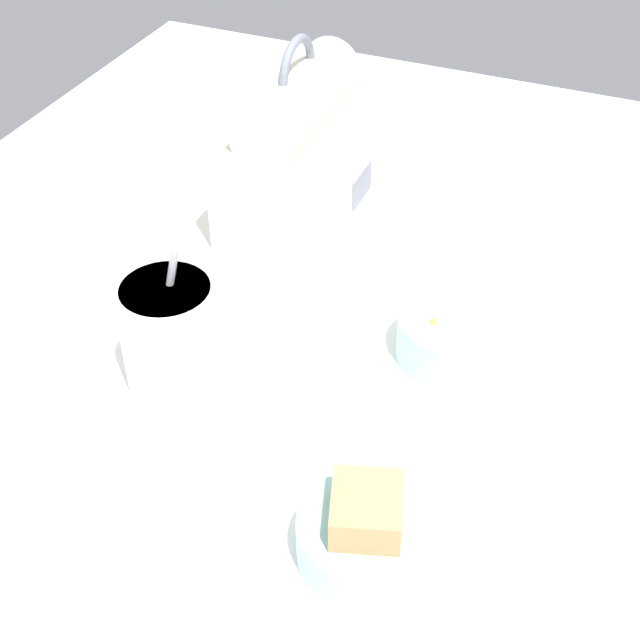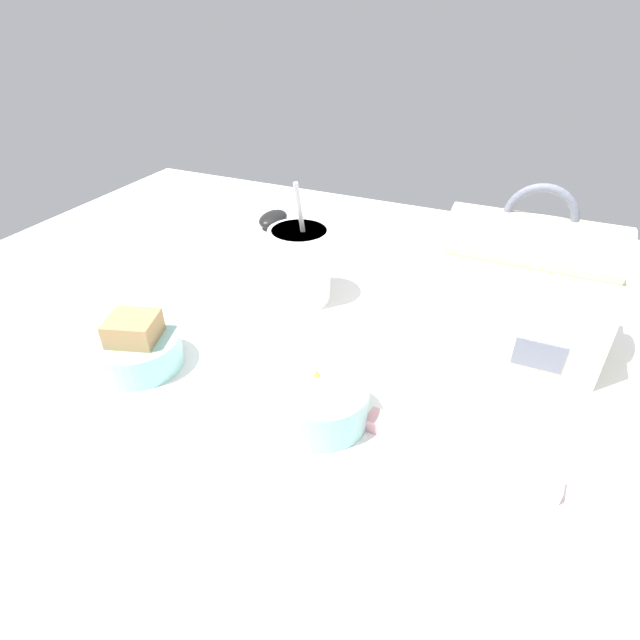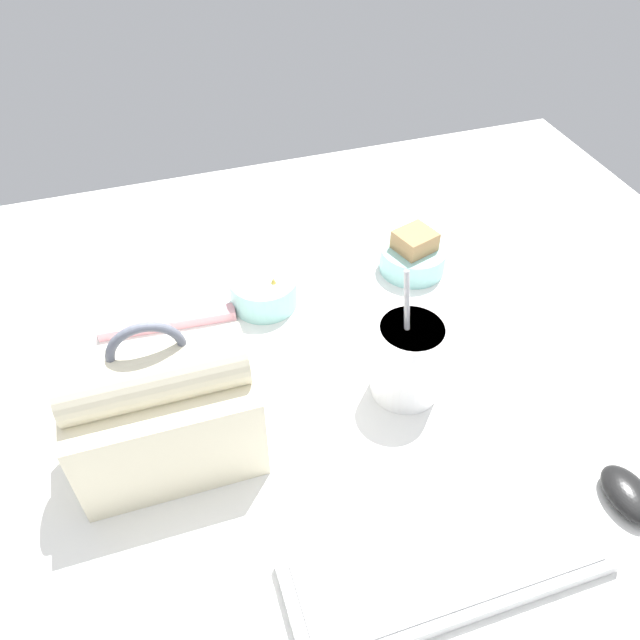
# 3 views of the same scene
# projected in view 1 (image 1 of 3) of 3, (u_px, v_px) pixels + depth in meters

# --- Properties ---
(desk_surface) EXTENTS (1.40, 1.10, 0.02)m
(desk_surface) POSITION_uv_depth(u_px,v_px,m) (297.00, 364.00, 0.89)
(desk_surface) COLOR white
(desk_surface) RESTS_ON ground
(keyboard) EXTENTS (0.35, 0.12, 0.02)m
(keyboard) POSITION_uv_depth(u_px,v_px,m) (5.00, 279.00, 0.96)
(keyboard) COLOR silver
(keyboard) RESTS_ON desk_surface
(lunch_bag) EXTENTS (0.21, 0.13, 0.22)m
(lunch_bag) POSITION_uv_depth(u_px,v_px,m) (299.00, 152.00, 1.02)
(lunch_bag) COLOR #EFE5C1
(lunch_bag) RESTS_ON desk_surface
(soup_cup) EXTENTS (0.09, 0.09, 0.19)m
(soup_cup) POSITION_uv_depth(u_px,v_px,m) (171.00, 335.00, 0.81)
(soup_cup) COLOR white
(soup_cup) RESTS_ON desk_surface
(bento_bowl_sandwich) EXTENTS (0.11, 0.11, 0.07)m
(bento_bowl_sandwich) POSITION_uv_depth(u_px,v_px,m) (365.00, 534.00, 0.69)
(bento_bowl_sandwich) COLOR #93D1CC
(bento_bowl_sandwich) RESTS_ON desk_surface
(bento_bowl_snacks) EXTENTS (0.10, 0.10, 0.06)m
(bento_bowl_snacks) POSITION_uv_depth(u_px,v_px,m) (449.00, 336.00, 0.87)
(bento_bowl_snacks) COLOR #93D1CC
(bento_bowl_snacks) RESTS_ON desk_surface
(chopstick_case) EXTENTS (0.20, 0.04, 0.02)m
(chopstick_case) POSITION_uv_depth(u_px,v_px,m) (481.00, 264.00, 0.99)
(chopstick_case) COLOR pink
(chopstick_case) RESTS_ON desk_surface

